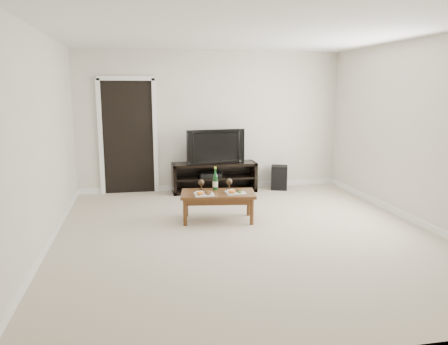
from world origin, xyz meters
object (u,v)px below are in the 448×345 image
Objects in this scene: media_console at (214,177)px; coffee_table at (218,206)px; subwoofer at (279,177)px; television at (214,146)px.

coffee_table is at bearing -98.22° from media_console.
media_console is at bearing -163.42° from subwoofer.
subwoofer is 2.34m from coffee_table.
subwoofer is at bearing -8.77° from television.
coffee_table is at bearing -112.22° from subwoofer.
television is at bearing 0.00° from media_console.
television is 2.40× the size of subwoofer.
television reaches higher than subwoofer.
television is 1.03× the size of coffee_table.
coffee_table is at bearing -105.22° from television.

